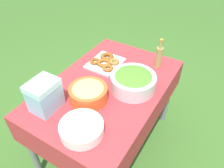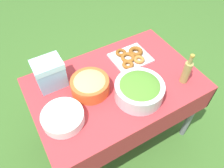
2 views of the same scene
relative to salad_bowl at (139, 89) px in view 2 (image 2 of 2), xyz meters
The scene contains 8 objects.
ground_plane 0.82m from the salad_bowl, 111.69° to the left, with size 14.00×14.00×0.00m, color #3D6B28.
picnic_table 0.26m from the salad_bowl, 111.69° to the left, with size 1.23×0.81×0.73m.
salad_bowl is the anchor object (origin of this frame).
pasta_bowl 0.34m from the salad_bowl, 141.34° to the left, with size 0.27×0.27×0.12m.
donut_platter 0.38m from the salad_bowl, 64.83° to the left, with size 0.30×0.26×0.05m.
plate_stack 0.53m from the salad_bowl, behind, with size 0.27×0.27×0.07m.
olive_oil_bottle 0.37m from the salad_bowl, ahead, with size 0.06×0.06×0.25m.
cooler_box 0.62m from the salad_bowl, 139.64° to the left, with size 0.20×0.16×0.22m.
Camera 2 is at (-0.54, -0.89, 1.93)m, focal length 35.00 mm.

